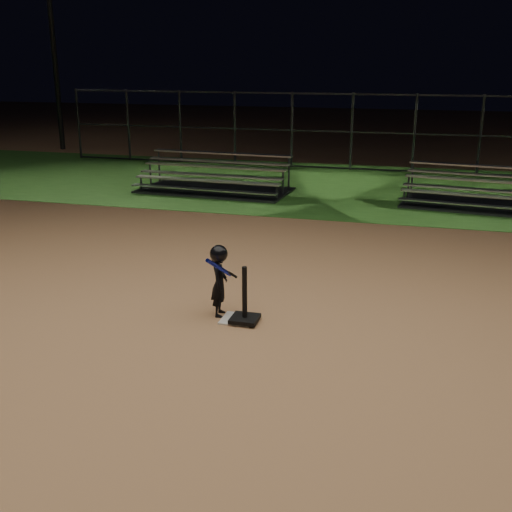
{
  "coord_description": "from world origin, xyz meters",
  "views": [
    {
      "loc": [
        2.39,
        -7.85,
        3.55
      ],
      "look_at": [
        0.0,
        1.0,
        0.65
      ],
      "focal_mm": 43.95,
      "sensor_mm": 36.0,
      "label": 1
    }
  ],
  "objects_px": {
    "light_pole_left": "(50,20)",
    "batting_tee": "(245,311)",
    "home_plate": "(238,319)",
    "bleacher_right": "(484,200)",
    "bleacher_left": "(214,184)",
    "child_batter": "(219,278)"
  },
  "relations": [
    {
      "from": "child_batter",
      "to": "bleacher_left",
      "type": "relative_size",
      "value": 0.25
    },
    {
      "from": "home_plate",
      "to": "batting_tee",
      "type": "height_order",
      "value": "batting_tee"
    },
    {
      "from": "home_plate",
      "to": "bleacher_right",
      "type": "distance_m",
      "value": 9.2
    },
    {
      "from": "bleacher_left",
      "to": "light_pole_left",
      "type": "distance_m",
      "value": 11.92
    },
    {
      "from": "bleacher_left",
      "to": "bleacher_right",
      "type": "bearing_deg",
      "value": 2.6
    },
    {
      "from": "child_batter",
      "to": "bleacher_right",
      "type": "distance_m",
      "value": 9.24
    },
    {
      "from": "light_pole_left",
      "to": "home_plate",
      "type": "bearing_deg",
      "value": -51.23
    },
    {
      "from": "batting_tee",
      "to": "light_pole_left",
      "type": "distance_m",
      "value": 19.86
    },
    {
      "from": "bleacher_right",
      "to": "bleacher_left",
      "type": "bearing_deg",
      "value": -173.12
    },
    {
      "from": "home_plate",
      "to": "child_batter",
      "type": "height_order",
      "value": "child_batter"
    },
    {
      "from": "home_plate",
      "to": "child_batter",
      "type": "bearing_deg",
      "value": 159.2
    },
    {
      "from": "home_plate",
      "to": "light_pole_left",
      "type": "distance_m",
      "value": 19.79
    },
    {
      "from": "bleacher_left",
      "to": "light_pole_left",
      "type": "bearing_deg",
      "value": 146.69
    },
    {
      "from": "bleacher_left",
      "to": "bleacher_right",
      "type": "distance_m",
      "value": 7.11
    },
    {
      "from": "batting_tee",
      "to": "bleacher_right",
      "type": "relative_size",
      "value": 0.19
    },
    {
      "from": "bleacher_right",
      "to": "batting_tee",
      "type": "bearing_deg",
      "value": -106.64
    },
    {
      "from": "home_plate",
      "to": "bleacher_right",
      "type": "xyz_separation_m",
      "value": [
        3.89,
        8.34,
        0.19
      ]
    },
    {
      "from": "child_batter",
      "to": "light_pole_left",
      "type": "xyz_separation_m",
      "value": [
        -11.7,
        14.83,
        4.39
      ]
    },
    {
      "from": "light_pole_left",
      "to": "batting_tee",
      "type": "bearing_deg",
      "value": -51.05
    },
    {
      "from": "child_batter",
      "to": "light_pole_left",
      "type": "relative_size",
      "value": 0.13
    },
    {
      "from": "bleacher_right",
      "to": "light_pole_left",
      "type": "relative_size",
      "value": 0.5
    },
    {
      "from": "batting_tee",
      "to": "bleacher_left",
      "type": "distance_m",
      "value": 9.11
    }
  ]
}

